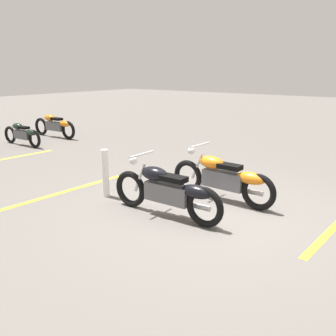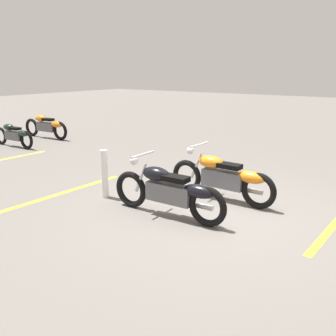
{
  "view_description": "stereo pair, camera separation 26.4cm",
  "coord_description": "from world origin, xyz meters",
  "views": [
    {
      "loc": [
        -3.1,
        5.31,
        2.45
      ],
      "look_at": [
        0.98,
        0.0,
        0.65
      ],
      "focal_mm": 39.54,
      "sensor_mm": 36.0,
      "label": 1
    },
    {
      "loc": [
        -2.88,
        5.46,
        2.45
      ],
      "look_at": [
        0.98,
        0.0,
        0.65
      ],
      "focal_mm": 39.54,
      "sensor_mm": 36.0,
      "label": 2
    }
  ],
  "objects": [
    {
      "name": "motorcycle_row_left",
      "position": [
        7.96,
        -1.28,
        0.4
      ],
      "size": [
        1.94,
        0.26,
        0.73
      ],
      "rotation": [
        0.0,
        0.0,
        0.03
      ],
      "color": "black",
      "rests_on": "ground"
    },
    {
      "name": "parking_stripe_far",
      "position": [
        6.68,
        0.21,
        0.0
      ],
      "size": [
        0.27,
        3.2,
        0.01
      ],
      "primitive_type": "cube",
      "rotation": [
        0.0,
        0.0,
        1.53
      ],
      "color": "yellow",
      "rests_on": "ground"
    },
    {
      "name": "motorcycle_bright_foreground",
      "position": [
        0.14,
        -0.63,
        0.46
      ],
      "size": [
        2.23,
        0.62,
        1.04
      ],
      "rotation": [
        0.0,
        0.0,
        -0.04
      ],
      "color": "black",
      "rests_on": "ground"
    },
    {
      "name": "motorcycle_row_far_left",
      "position": [
        8.4,
        -2.86,
        0.45
      ],
      "size": [
        2.2,
        0.32,
        0.83
      ],
      "rotation": [
        0.0,
        0.0,
        0.04
      ],
      "color": "black",
      "rests_on": "ground"
    },
    {
      "name": "parking_stripe_mid",
      "position": [
        3.0,
        0.97,
        0.0
      ],
      "size": [
        0.27,
        3.2,
        0.01
      ],
      "primitive_type": "cube",
      "rotation": [
        0.0,
        0.0,
        1.53
      ],
      "color": "yellow",
      "rests_on": "ground"
    },
    {
      "name": "ground_plane",
      "position": [
        0.0,
        0.0,
        0.0
      ],
      "size": [
        60.0,
        60.0,
        0.0
      ],
      "primitive_type": "plane",
      "color": "#66605B"
    },
    {
      "name": "bollard_post",
      "position": [
        2.12,
        0.53,
        0.47
      ],
      "size": [
        0.14,
        0.14,
        0.95
      ],
      "primitive_type": "cylinder",
      "color": "white",
      "rests_on": "ground"
    },
    {
      "name": "motorcycle_dark_foreground",
      "position": [
        0.5,
        0.63,
        0.46
      ],
      "size": [
        2.23,
        0.62,
        1.04
      ],
      "rotation": [
        0.0,
        0.0,
        0.03
      ],
      "color": "black",
      "rests_on": "ground"
    }
  ]
}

